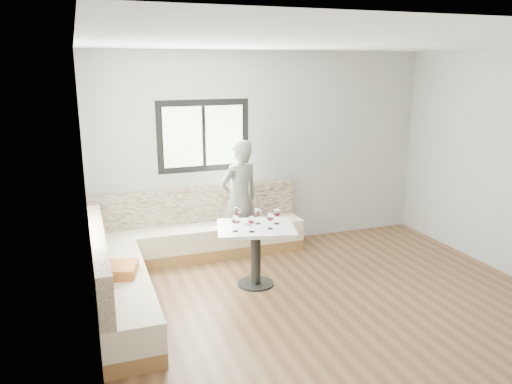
# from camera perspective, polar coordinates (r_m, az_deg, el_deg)

# --- Properties ---
(room) EXTENTS (5.01, 5.01, 2.81)m
(room) POSITION_cam_1_polar(r_m,az_deg,el_deg) (5.07, 9.82, 0.53)
(room) COLOR brown
(room) RESTS_ON ground
(banquette) EXTENTS (2.90, 2.80, 0.95)m
(banquette) POSITION_cam_1_polar(r_m,az_deg,el_deg) (6.33, -9.91, -6.93)
(banquette) COLOR olive
(banquette) RESTS_ON ground
(table) EXTENTS (1.05, 0.91, 0.74)m
(table) POSITION_cam_1_polar(r_m,az_deg,el_deg) (5.99, -0.04, -5.64)
(table) COLOR black
(table) RESTS_ON ground
(person) EXTENTS (0.69, 0.56, 1.65)m
(person) POSITION_cam_1_polar(r_m,az_deg,el_deg) (6.80, -1.89, -0.84)
(person) COLOR slate
(person) RESTS_ON ground
(olive_ramekin) EXTENTS (0.10, 0.10, 0.04)m
(olive_ramekin) POSITION_cam_1_polar(r_m,az_deg,el_deg) (5.96, -1.05, -3.63)
(olive_ramekin) COLOR white
(olive_ramekin) RESTS_ON table
(wine_glass_a) EXTENTS (0.09, 0.09, 0.20)m
(wine_glass_a) POSITION_cam_1_polar(r_m,az_deg,el_deg) (5.71, -2.39, -3.19)
(wine_glass_a) COLOR white
(wine_glass_a) RESTS_ON table
(wine_glass_b) EXTENTS (0.09, 0.09, 0.20)m
(wine_glass_b) POSITION_cam_1_polar(r_m,az_deg,el_deg) (5.69, -0.49, -3.26)
(wine_glass_b) COLOR white
(wine_glass_b) RESTS_ON table
(wine_glass_c) EXTENTS (0.09, 0.09, 0.20)m
(wine_glass_c) POSITION_cam_1_polar(r_m,az_deg,el_deg) (5.80, 1.67, -2.90)
(wine_glass_c) COLOR white
(wine_glass_c) RESTS_ON table
(wine_glass_d) EXTENTS (0.09, 0.09, 0.20)m
(wine_glass_d) POSITION_cam_1_polar(r_m,az_deg,el_deg) (5.98, 0.22, -2.37)
(wine_glass_d) COLOR white
(wine_glass_d) RESTS_ON table
(wine_glass_e) EXTENTS (0.09, 0.09, 0.20)m
(wine_glass_e) POSITION_cam_1_polar(r_m,az_deg,el_deg) (5.98, 2.40, -2.37)
(wine_glass_e) COLOR white
(wine_glass_e) RESTS_ON table
(wine_glass_f) EXTENTS (0.09, 0.09, 0.20)m
(wine_glass_f) POSITION_cam_1_polar(r_m,az_deg,el_deg) (6.04, -2.15, -2.22)
(wine_glass_f) COLOR white
(wine_glass_f) RESTS_ON table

